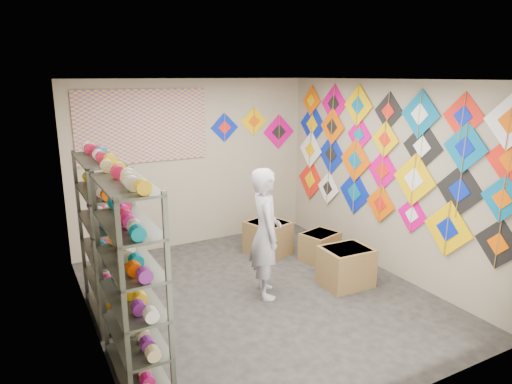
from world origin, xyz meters
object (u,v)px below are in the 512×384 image
shopkeeper (266,233)px  carton_a (346,267)px  carton_b (320,246)px  shelf_rack_back (104,238)px  shelf_rack_front (132,283)px  carton_c (268,238)px

shopkeeper → carton_a: bearing=-86.6°
carton_a → carton_b: bearing=79.5°
shelf_rack_back → carton_a: bearing=-13.4°
shopkeeper → carton_b: size_ratio=3.16×
shelf_rack_front → carton_a: bearing=11.5°
carton_a → carton_b: (0.20, 0.87, -0.05)m
shelf_rack_back → shelf_rack_front: bearing=-90.0°
carton_b → carton_c: carton_c is taller
shopkeeper → carton_b: bearing=-47.7°
shopkeeper → carton_a: shopkeeper is taller
shelf_rack_front → carton_c: 3.37m
carton_a → carton_c: size_ratio=1.04×
carton_a → shelf_rack_front: bearing=-166.0°
shelf_rack_back → carton_a: shelf_rack_back is taller
shelf_rack_front → shelf_rack_back: (0.00, 1.30, 0.00)m
shopkeeper → carton_a: 1.26m
shelf_rack_front → shopkeeper: size_ratio=1.14×
shelf_rack_back → shopkeeper: size_ratio=1.14×
shelf_rack_back → carton_b: size_ratio=3.61×
shelf_rack_front → shelf_rack_back: size_ratio=1.00×
shelf_rack_back → shopkeeper: bearing=-12.9°
shelf_rack_back → carton_b: (3.16, 0.17, -0.73)m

